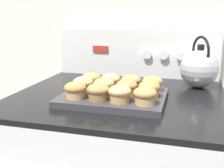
{
  "coord_description": "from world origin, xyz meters",
  "views": [
    {
      "loc": [
        0.24,
        -0.61,
        1.18
      ],
      "look_at": [
        -0.02,
        0.31,
        0.94
      ],
      "focal_mm": 45.0,
      "sensor_mm": 36.0,
      "label": 1
    }
  ],
  "objects_px": {
    "muffin_pan": "(115,97)",
    "muffin_r0_c0": "(75,90)",
    "muffin_r0_c3": "(145,95)",
    "muffin_r1_c2": "(127,87)",
    "muffin_r1_c1": "(104,86)",
    "muffin_r2_c1": "(110,81)",
    "muffin_r2_c3": "(152,83)",
    "muffin_r0_c2": "(120,93)",
    "muffin_r1_c0": "(83,84)",
    "muffin_r2_c0": "(91,79)",
    "muffin_r2_c2": "(131,82)",
    "tea_kettle": "(199,68)",
    "muffin_r0_c1": "(98,91)",
    "muffin_r1_c3": "(149,89)"
  },
  "relations": [
    {
      "from": "muffin_pan",
      "to": "muffin_r0_c0",
      "type": "xyz_separation_m",
      "value": [
        -0.11,
        -0.07,
        0.04
      ]
    },
    {
      "from": "muffin_r0_c3",
      "to": "muffin_r1_c2",
      "type": "relative_size",
      "value": 1.0
    },
    {
      "from": "muffin_r1_c1",
      "to": "muffin_r0_c0",
      "type": "bearing_deg",
      "value": -133.91
    },
    {
      "from": "muffin_pan",
      "to": "muffin_r2_c1",
      "type": "relative_size",
      "value": 4.82
    },
    {
      "from": "muffin_r0_c3",
      "to": "muffin_r1_c1",
      "type": "relative_size",
      "value": 1.0
    },
    {
      "from": "muffin_r0_c3",
      "to": "muffin_r2_c3",
      "type": "distance_m",
      "value": 0.15
    },
    {
      "from": "muffin_r0_c2",
      "to": "muffin_r1_c0",
      "type": "height_order",
      "value": "same"
    },
    {
      "from": "muffin_r1_c1",
      "to": "muffin_r2_c0",
      "type": "bearing_deg",
      "value": 133.21
    },
    {
      "from": "muffin_r2_c2",
      "to": "tea_kettle",
      "type": "bearing_deg",
      "value": 37.88
    },
    {
      "from": "muffin_r0_c1",
      "to": "tea_kettle",
      "type": "relative_size",
      "value": 0.35
    },
    {
      "from": "muffin_r2_c0",
      "to": "muffin_r2_c3",
      "type": "height_order",
      "value": "same"
    },
    {
      "from": "muffin_r0_c0",
      "to": "muffin_r2_c3",
      "type": "relative_size",
      "value": 1.0
    },
    {
      "from": "muffin_r0_c2",
      "to": "muffin_r0_c3",
      "type": "relative_size",
      "value": 1.0
    },
    {
      "from": "muffin_r1_c3",
      "to": "muffin_r1_c1",
      "type": "bearing_deg",
      "value": 179.58
    },
    {
      "from": "muffin_r2_c1",
      "to": "muffin_r0_c3",
      "type": "bearing_deg",
      "value": -45.45
    },
    {
      "from": "muffin_r0_c2",
      "to": "muffin_r0_c3",
      "type": "height_order",
      "value": "same"
    },
    {
      "from": "muffin_pan",
      "to": "muffin_r2_c0",
      "type": "distance_m",
      "value": 0.14
    },
    {
      "from": "muffin_r0_c2",
      "to": "muffin_r1_c2",
      "type": "bearing_deg",
      "value": 86.53
    },
    {
      "from": "muffin_r2_c0",
      "to": "muffin_r2_c2",
      "type": "xyz_separation_m",
      "value": [
        0.15,
        0.0,
        0.0
      ]
    },
    {
      "from": "muffin_r2_c0",
      "to": "muffin_r2_c1",
      "type": "distance_m",
      "value": 0.07
    },
    {
      "from": "muffin_r0_c2",
      "to": "muffin_r2_c1",
      "type": "relative_size",
      "value": 1.0
    },
    {
      "from": "muffin_r2_c3",
      "to": "muffin_r2_c0",
      "type": "bearing_deg",
      "value": 179.75
    },
    {
      "from": "muffin_r2_c1",
      "to": "muffin_r2_c2",
      "type": "height_order",
      "value": "same"
    },
    {
      "from": "muffin_r0_c3",
      "to": "muffin_r1_c0",
      "type": "bearing_deg",
      "value": 160.68
    },
    {
      "from": "muffin_r1_c2",
      "to": "tea_kettle",
      "type": "xyz_separation_m",
      "value": [
        0.23,
        0.26,
        0.03
      ]
    },
    {
      "from": "muffin_r2_c3",
      "to": "muffin_r0_c2",
      "type": "bearing_deg",
      "value": -117.31
    },
    {
      "from": "muffin_r1_c2",
      "to": "muffin_r1_c1",
      "type": "bearing_deg",
      "value": 178.9
    },
    {
      "from": "muffin_r1_c0",
      "to": "muffin_r2_c2",
      "type": "xyz_separation_m",
      "value": [
        0.15,
        0.08,
        0.0
      ]
    },
    {
      "from": "muffin_r0_c1",
      "to": "muffin_r1_c1",
      "type": "height_order",
      "value": "same"
    },
    {
      "from": "muffin_r1_c2",
      "to": "tea_kettle",
      "type": "distance_m",
      "value": 0.35
    },
    {
      "from": "muffin_r2_c3",
      "to": "muffin_pan",
      "type": "bearing_deg",
      "value": -146.25
    },
    {
      "from": "muffin_r2_c3",
      "to": "muffin_r0_c1",
      "type": "bearing_deg",
      "value": -134.82
    },
    {
      "from": "muffin_r1_c1",
      "to": "muffin_r2_c3",
      "type": "height_order",
      "value": "same"
    },
    {
      "from": "muffin_r0_c1",
      "to": "muffin_r2_c3",
      "type": "height_order",
      "value": "same"
    },
    {
      "from": "muffin_r0_c1",
      "to": "muffin_r2_c0",
      "type": "bearing_deg",
      "value": 116.66
    },
    {
      "from": "muffin_r0_c2",
      "to": "tea_kettle",
      "type": "relative_size",
      "value": 0.35
    },
    {
      "from": "muffin_r2_c2",
      "to": "tea_kettle",
      "type": "height_order",
      "value": "tea_kettle"
    },
    {
      "from": "muffin_r0_c1",
      "to": "muffin_r1_c0",
      "type": "xyz_separation_m",
      "value": [
        -0.08,
        0.08,
        0.0
      ]
    },
    {
      "from": "muffin_r0_c0",
      "to": "muffin_r1_c0",
      "type": "distance_m",
      "value": 0.08
    },
    {
      "from": "muffin_pan",
      "to": "tea_kettle",
      "type": "relative_size",
      "value": 1.69
    },
    {
      "from": "muffin_r0_c1",
      "to": "muffin_r2_c0",
      "type": "distance_m",
      "value": 0.17
    },
    {
      "from": "muffin_r0_c3",
      "to": "muffin_r1_c3",
      "type": "relative_size",
      "value": 1.0
    },
    {
      "from": "muffin_r2_c3",
      "to": "muffin_r0_c0",
      "type": "bearing_deg",
      "value": -146.27
    },
    {
      "from": "muffin_r0_c0",
      "to": "muffin_r2_c2",
      "type": "height_order",
      "value": "same"
    },
    {
      "from": "muffin_r2_c0",
      "to": "muffin_r0_c1",
      "type": "bearing_deg",
      "value": -63.34
    },
    {
      "from": "muffin_r2_c0",
      "to": "muffin_r1_c3",
      "type": "bearing_deg",
      "value": -18.98
    },
    {
      "from": "muffin_r1_c2",
      "to": "muffin_r2_c3",
      "type": "distance_m",
      "value": 0.11
    },
    {
      "from": "muffin_r1_c3",
      "to": "tea_kettle",
      "type": "xyz_separation_m",
      "value": [
        0.16,
        0.26,
        0.03
      ]
    },
    {
      "from": "muffin_r0_c1",
      "to": "muffin_r2_c0",
      "type": "relative_size",
      "value": 1.0
    },
    {
      "from": "muffin_r2_c1",
      "to": "muffin_r2_c3",
      "type": "height_order",
      "value": "same"
    }
  ]
}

